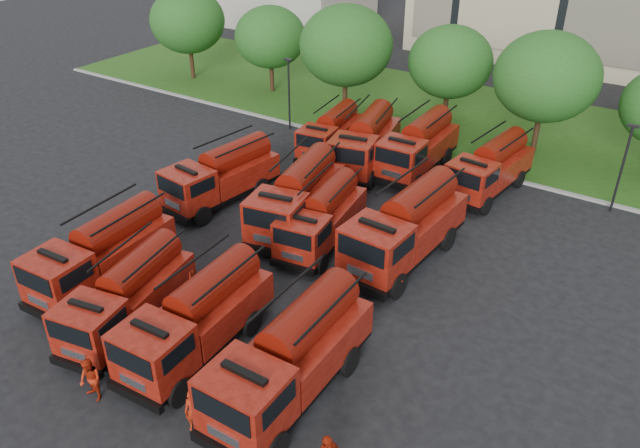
# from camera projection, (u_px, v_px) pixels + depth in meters

# --- Properties ---
(ground) EXTENTS (140.00, 140.00, 0.00)m
(ground) POSITION_uv_depth(u_px,v_px,m) (246.00, 296.00, 28.03)
(ground) COLOR black
(ground) RESTS_ON ground
(lawn) EXTENTS (70.00, 16.00, 0.12)m
(lawn) POSITION_uv_depth(u_px,v_px,m) (467.00, 119.00, 46.66)
(lawn) COLOR #1D4913
(lawn) RESTS_ON ground
(curb) EXTENTS (70.00, 0.30, 0.14)m
(curb) POSITION_uv_depth(u_px,v_px,m) (420.00, 156.00, 40.84)
(curb) COLOR gray
(curb) RESTS_ON ground
(tree_0) EXTENTS (6.30, 6.30, 7.70)m
(tree_0) POSITION_uv_depth(u_px,v_px,m) (187.00, 21.00, 52.65)
(tree_0) COLOR #382314
(tree_0) RESTS_ON ground
(tree_1) EXTENTS (5.71, 5.71, 6.98)m
(tree_1) POSITION_uv_depth(u_px,v_px,m) (270.00, 37.00, 49.81)
(tree_1) COLOR #382314
(tree_1) RESTS_ON ground
(tree_2) EXTENTS (6.72, 6.72, 8.22)m
(tree_2) POSITION_uv_depth(u_px,v_px,m) (346.00, 46.00, 44.53)
(tree_2) COLOR #382314
(tree_2) RESTS_ON ground
(tree_3) EXTENTS (5.88, 5.88, 7.19)m
(tree_3) POSITION_uv_depth(u_px,v_px,m) (450.00, 62.00, 43.35)
(tree_3) COLOR #382314
(tree_3) RESTS_ON ground
(tree_4) EXTENTS (6.55, 6.55, 8.01)m
(tree_4) POSITION_uv_depth(u_px,v_px,m) (547.00, 77.00, 38.67)
(tree_4) COLOR #382314
(tree_4) RESTS_ON ground
(lamp_post_0) EXTENTS (0.60, 0.25, 5.11)m
(lamp_post_0) POSITION_uv_depth(u_px,v_px,m) (289.00, 90.00, 43.65)
(lamp_post_0) COLOR black
(lamp_post_0) RESTS_ON ground
(lamp_post_1) EXTENTS (0.60, 0.25, 5.11)m
(lamp_post_1) POSITION_uv_depth(u_px,v_px,m) (623.00, 164.00, 33.21)
(lamp_post_1) COLOR black
(lamp_post_1) RESTS_ON ground
(fire_truck_0) EXTENTS (3.01, 7.40, 3.30)m
(fire_truck_0) POSITION_uv_depth(u_px,v_px,m) (102.00, 252.00, 28.06)
(fire_truck_0) COLOR black
(fire_truck_0) RESTS_ON ground
(fire_truck_1) EXTENTS (3.55, 7.07, 3.07)m
(fire_truck_1) POSITION_uv_depth(u_px,v_px,m) (128.00, 296.00, 25.48)
(fire_truck_1) COLOR black
(fire_truck_1) RESTS_ON ground
(fire_truck_2) EXTENTS (2.97, 7.33, 3.28)m
(fire_truck_2) POSITION_uv_depth(u_px,v_px,m) (197.00, 318.00, 24.12)
(fire_truck_2) COLOR black
(fire_truck_2) RESTS_ON ground
(fire_truck_3) EXTENTS (2.98, 7.78, 3.51)m
(fire_truck_3) POSITION_uv_depth(u_px,v_px,m) (291.00, 356.00, 22.11)
(fire_truck_3) COLOR black
(fire_truck_3) RESTS_ON ground
(fire_truck_4) EXTENTS (3.31, 7.41, 3.26)m
(fire_truck_4) POSITION_uv_depth(u_px,v_px,m) (222.00, 175.00, 34.90)
(fire_truck_4) COLOR black
(fire_truck_4) RESTS_ON ground
(fire_truck_5) EXTENTS (4.05, 8.00, 3.48)m
(fire_truck_5) POSITION_uv_depth(u_px,v_px,m) (297.00, 197.00, 32.43)
(fire_truck_5) COLOR black
(fire_truck_5) RESTS_ON ground
(fire_truck_6) EXTENTS (3.20, 6.88, 3.01)m
(fire_truck_6) POSITION_uv_depth(u_px,v_px,m) (322.00, 217.00, 31.05)
(fire_truck_6) COLOR black
(fire_truck_6) RESTS_ON ground
(fire_truck_7) EXTENTS (3.30, 8.17, 3.65)m
(fire_truck_7) POSITION_uv_depth(u_px,v_px,m) (406.00, 226.00, 29.67)
(fire_truck_7) COLOR black
(fire_truck_7) RESTS_ON ground
(fire_truck_8) EXTENTS (2.98, 6.55, 2.88)m
(fire_truck_8) POSITION_uv_depth(u_px,v_px,m) (331.00, 132.00, 40.77)
(fire_truck_8) COLOR black
(fire_truck_8) RESTS_ON ground
(fire_truck_9) EXTENTS (4.10, 7.91, 3.43)m
(fire_truck_9) POSITION_uv_depth(u_px,v_px,m) (366.00, 142.00, 38.70)
(fire_truck_9) COLOR black
(fire_truck_9) RESTS_ON ground
(fire_truck_10) EXTENTS (2.80, 7.39, 3.35)m
(fire_truck_10) POSITION_uv_depth(u_px,v_px,m) (418.00, 146.00, 38.28)
(fire_truck_10) COLOR black
(fire_truck_10) RESTS_ON ground
(fire_truck_11) EXTENTS (3.16, 7.16, 3.16)m
(fire_truck_11) POSITION_uv_depth(u_px,v_px,m) (490.00, 168.00, 35.85)
(fire_truck_11) COLOR black
(fire_truck_11) RESTS_ON ground
(firefighter_0) EXTENTS (0.78, 0.72, 1.72)m
(firefighter_0) POSITION_uv_depth(u_px,v_px,m) (196.00, 429.00, 21.52)
(firefighter_0) COLOR #AB230D
(firefighter_0) RESTS_ON ground
(firefighter_1) EXTENTS (0.93, 0.58, 1.80)m
(firefighter_1) POSITION_uv_depth(u_px,v_px,m) (95.00, 398.00, 22.73)
(firefighter_1) COLOR #AB230D
(firefighter_1) RESTS_ON ground
(firefighter_3) EXTENTS (1.10, 0.98, 1.52)m
(firefighter_3) POSITION_uv_depth(u_px,v_px,m) (296.00, 411.00, 22.20)
(firefighter_3) COLOR black
(firefighter_3) RESTS_ON ground
(firefighter_4) EXTENTS (1.07, 0.93, 1.84)m
(firefighter_4) POSITION_uv_depth(u_px,v_px,m) (190.00, 292.00, 28.28)
(firefighter_4) COLOR #AB230D
(firefighter_4) RESTS_ON ground
(firefighter_5) EXTENTS (1.64, 1.02, 1.65)m
(firefighter_5) POSITION_uv_depth(u_px,v_px,m) (387.00, 292.00, 28.28)
(firefighter_5) COLOR #AB230D
(firefighter_5) RESTS_ON ground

